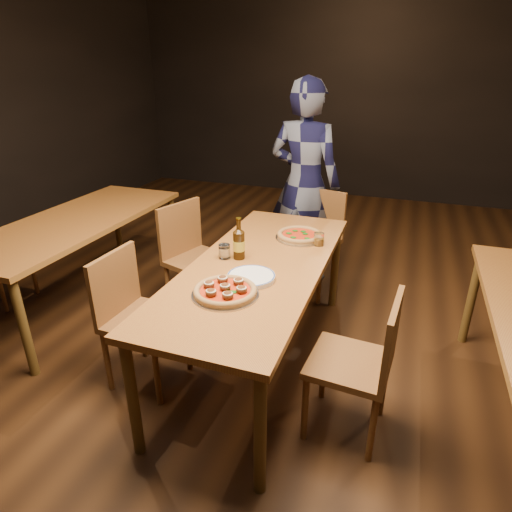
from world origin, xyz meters
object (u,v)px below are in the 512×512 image
(chair_main_nw, at_px, (145,319))
(pizza_margherita, at_px, (300,235))
(pizza_meatball, at_px, (225,290))
(chair_main_e, at_px, (349,362))
(chair_end, at_px, (311,242))
(amber_glass, at_px, (319,239))
(table_main, at_px, (259,273))
(table_left, at_px, (76,227))
(chair_main_sw, at_px, (200,260))
(beer_bottle, at_px, (239,244))
(plate_stack, at_px, (251,277))
(diner, at_px, (304,184))
(water_glass, at_px, (224,251))

(chair_main_nw, bearing_deg, pizza_margherita, -36.63)
(pizza_meatball, relative_size, pizza_margherita, 1.06)
(chair_main_e, bearing_deg, pizza_margherita, -145.63)
(chair_main_e, bearing_deg, chair_end, -155.33)
(chair_main_e, height_order, amber_glass, chair_main_e)
(pizza_margherita, bearing_deg, amber_glass, -27.52)
(table_main, distance_m, chair_main_e, 0.80)
(table_left, relative_size, chair_main_nw, 2.20)
(chair_end, bearing_deg, amber_glass, -60.77)
(table_left, height_order, chair_end, chair_end)
(table_left, height_order, chair_main_sw, chair_main_sw)
(chair_main_nw, height_order, pizza_meatball, chair_main_nw)
(beer_bottle, distance_m, amber_glass, 0.59)
(pizza_meatball, bearing_deg, chair_main_nw, 176.61)
(pizza_margherita, xyz_separation_m, amber_glass, (0.16, -0.08, 0.02))
(chair_main_nw, distance_m, chair_main_e, 1.25)
(chair_main_e, bearing_deg, plate_stack, -101.03)
(table_left, height_order, chair_main_e, chair_main_e)
(chair_end, relative_size, plate_stack, 3.34)
(chair_main_sw, bearing_deg, pizza_margherita, -69.06)
(chair_end, height_order, plate_stack, chair_end)
(chair_main_sw, distance_m, beer_bottle, 0.77)
(chair_end, xyz_separation_m, amber_glass, (0.21, -0.73, 0.33))
(chair_main_nw, relative_size, diner, 0.50)
(pizza_meatball, relative_size, diner, 0.20)
(table_left, height_order, chair_main_nw, chair_main_nw)
(beer_bottle, bearing_deg, chair_main_nw, -136.04)
(water_glass, height_order, diner, diner)
(chair_end, relative_size, water_glass, 10.04)
(chair_main_sw, relative_size, diner, 0.52)
(table_left, bearing_deg, chair_main_nw, -32.90)
(table_main, relative_size, pizza_margherita, 5.78)
(plate_stack, relative_size, beer_bottle, 1.04)
(table_main, bearing_deg, chair_main_nw, -145.55)
(chair_main_sw, xyz_separation_m, chair_end, (0.74, 0.69, -0.01))
(pizza_meatball, bearing_deg, table_main, 85.50)
(chair_end, distance_m, pizza_meatball, 1.63)
(table_main, relative_size, chair_main_e, 2.25)
(chair_main_sw, height_order, pizza_meatball, chair_main_sw)
(chair_main_sw, relative_size, amber_glass, 10.69)
(chair_main_e, xyz_separation_m, beer_bottle, (-0.80, 0.42, 0.40))
(chair_main_nw, bearing_deg, plate_stack, -71.39)
(chair_main_nw, distance_m, pizza_meatball, 0.65)
(table_main, bearing_deg, chair_end, 85.95)
(table_left, distance_m, beer_bottle, 1.59)
(pizza_margherita, bearing_deg, pizza_meatball, -100.11)
(pizza_margherita, bearing_deg, table_left, -173.62)
(table_left, height_order, plate_stack, plate_stack)
(pizza_margherita, bearing_deg, chair_main_e, -60.06)
(table_main, relative_size, plate_stack, 7.14)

